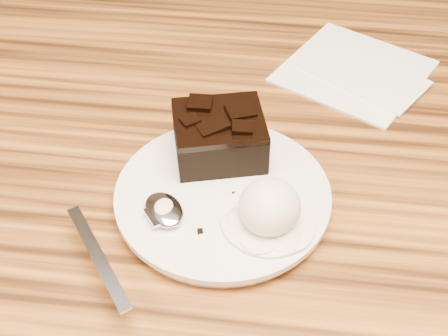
# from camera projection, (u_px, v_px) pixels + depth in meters

# --- Properties ---
(plate) EXTENTS (0.21, 0.21, 0.02)m
(plate) POSITION_uv_depth(u_px,v_px,m) (223.00, 198.00, 0.61)
(plate) COLOR white
(plate) RESTS_ON dining_table
(brownie) EXTENTS (0.11, 0.10, 0.04)m
(brownie) POSITION_uv_depth(u_px,v_px,m) (219.00, 138.00, 0.63)
(brownie) COLOR black
(brownie) RESTS_ON plate
(ice_cream_scoop) EXTENTS (0.06, 0.06, 0.05)m
(ice_cream_scoop) POSITION_uv_depth(u_px,v_px,m) (270.00, 206.00, 0.56)
(ice_cream_scoop) COLOR white
(ice_cream_scoop) RESTS_ON plate
(melt_puddle) EXTENTS (0.09, 0.09, 0.00)m
(melt_puddle) POSITION_uv_depth(u_px,v_px,m) (268.00, 220.00, 0.57)
(melt_puddle) COLOR white
(melt_puddle) RESTS_ON plate
(spoon) EXTENTS (0.14, 0.17, 0.01)m
(spoon) POSITION_uv_depth(u_px,v_px,m) (164.00, 211.00, 0.58)
(spoon) COLOR silver
(spoon) RESTS_ON plate
(napkin) EXTENTS (0.21, 0.21, 0.01)m
(napkin) POSITION_uv_depth(u_px,v_px,m) (354.00, 70.00, 0.77)
(napkin) COLOR white
(napkin) RESTS_ON dining_table
(crumb_a) EXTENTS (0.01, 0.01, 0.00)m
(crumb_a) POSITION_uv_depth(u_px,v_px,m) (165.00, 217.00, 0.58)
(crumb_a) COLOR black
(crumb_a) RESTS_ON plate
(crumb_b) EXTENTS (0.01, 0.01, 0.00)m
(crumb_b) POSITION_uv_depth(u_px,v_px,m) (200.00, 231.00, 0.56)
(crumb_b) COLOR black
(crumb_b) RESTS_ON plate
(crumb_c) EXTENTS (0.01, 0.01, 0.00)m
(crumb_c) POSITION_uv_depth(u_px,v_px,m) (235.00, 194.00, 0.60)
(crumb_c) COLOR black
(crumb_c) RESTS_ON plate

